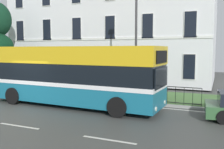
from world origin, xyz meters
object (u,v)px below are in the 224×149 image
(georgian_townhouse, at_px, (114,21))
(single_decker_bus, at_px, (73,75))
(street_lamp_post, at_px, (136,26))
(litter_bin, at_px, (30,83))

(georgian_townhouse, height_order, single_decker_bus, georgian_townhouse)
(street_lamp_post, bearing_deg, single_decker_bus, -133.99)
(georgian_townhouse, xyz_separation_m, single_decker_bus, (2.68, -12.12, -4.26))
(single_decker_bus, relative_size, litter_bin, 9.34)
(street_lamp_post, relative_size, litter_bin, 7.22)
(georgian_townhouse, bearing_deg, single_decker_bus, -77.52)
(street_lamp_post, xyz_separation_m, litter_bin, (-7.94, -0.35, -3.84))
(litter_bin, bearing_deg, street_lamp_post, 2.54)
(georgian_townhouse, distance_m, litter_bin, 11.32)
(litter_bin, bearing_deg, single_decker_bus, -25.17)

